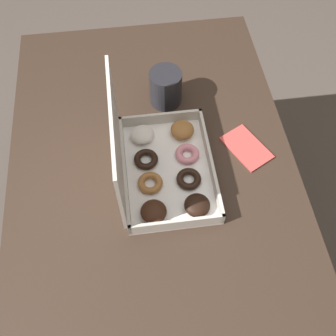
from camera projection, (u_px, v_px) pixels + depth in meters
name	position (u px, v px, depth m)	size (l,w,h in m)	color
ground_plane	(159.00, 265.00, 1.67)	(8.00, 8.00, 0.00)	#564C44
dining_table	(155.00, 195.00, 1.13)	(1.25, 0.78, 0.73)	#38281E
donut_box	(156.00, 163.00, 1.01)	(0.34, 0.24, 0.27)	white
coffee_mug	(166.00, 87.00, 1.15)	(0.09, 0.09, 0.11)	#232328
paper_napkin	(247.00, 148.00, 1.10)	(0.16, 0.14, 0.01)	#CC4C47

